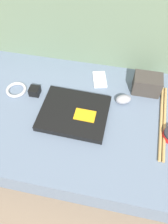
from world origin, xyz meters
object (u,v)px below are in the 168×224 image
object	(u,v)px
computer_mouse	(123,99)
charger_brick	(35,91)
laptop	(74,113)
camera_pouch	(147,84)
phone_black	(100,79)

from	to	relation	value
computer_mouse	charger_brick	size ratio (longest dim) A/B	1.77
laptop	camera_pouch	size ratio (longest dim) A/B	2.34
phone_black	charger_brick	xyz separation A→B (m)	(-0.29, -0.15, 0.01)
phone_black	camera_pouch	distance (m)	0.23
charger_brick	phone_black	bearing A→B (deg)	27.92
computer_mouse	charger_brick	xyz separation A→B (m)	(-0.41, -0.03, -0.00)
phone_black	camera_pouch	world-z (taller)	camera_pouch
laptop	computer_mouse	bearing A→B (deg)	31.19
phone_black	camera_pouch	xyz separation A→B (m)	(0.23, -0.03, 0.04)
laptop	computer_mouse	size ratio (longest dim) A/B	3.57
computer_mouse	charger_brick	bearing A→B (deg)	163.22
computer_mouse	laptop	bearing A→B (deg)	-171.65
laptop	camera_pouch	world-z (taller)	camera_pouch
camera_pouch	charger_brick	distance (m)	0.53
computer_mouse	phone_black	distance (m)	0.18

